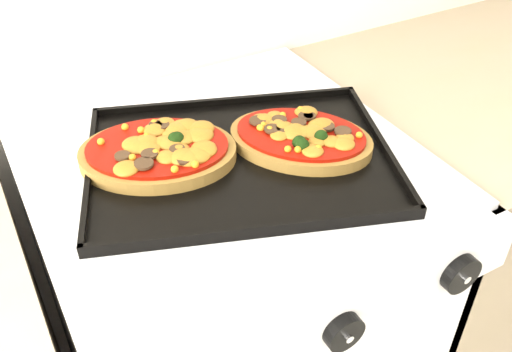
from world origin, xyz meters
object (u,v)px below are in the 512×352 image
stove (232,335)px  baking_tray (240,158)px  pizza_left (158,151)px  pizza_right (301,137)px

stove → baking_tray: (0.01, -0.03, 0.47)m
baking_tray → stove: bearing=134.5°
stove → pizza_left: size_ratio=3.81×
stove → pizza_left: (-0.10, 0.03, 0.48)m
pizza_left → pizza_right: 0.22m
stove → pizza_right: bearing=-21.1°
pizza_right → baking_tray: bearing=171.3°
stove → pizza_right: pizza_right is taller
pizza_left → pizza_right: (0.21, -0.07, -0.00)m
stove → pizza_right: size_ratio=4.01×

